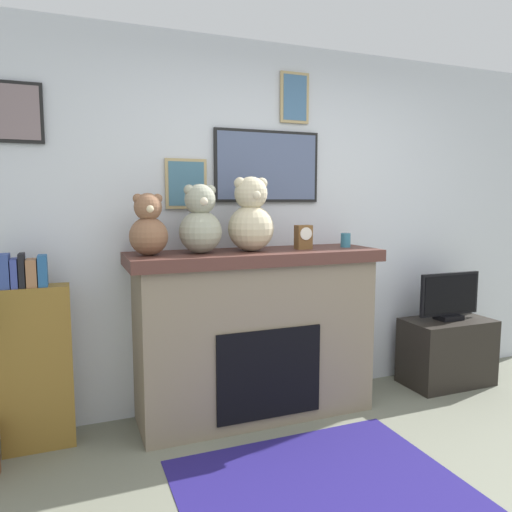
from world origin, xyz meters
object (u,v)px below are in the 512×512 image
Objects in this scene: mantel_clock at (303,237)px; teddy_bear_brown at (251,218)px; television at (449,297)px; teddy_bear_tan at (148,228)px; fireplace at (255,333)px; tv_stand at (447,352)px; bookshelf at (36,361)px; teddy_bear_grey at (200,222)px; candle_jar at (346,240)px.

teddy_bear_brown is at bearing 179.90° from mantel_clock.
teddy_bear_tan is at bearing 179.25° from television.
fireplace is 1.68m from tv_stand.
bookshelf is 7.13× the size of mantel_clock.
teddy_bear_tan is (-0.71, -0.02, 0.74)m from fireplace.
teddy_bear_grey is (-2.04, 0.03, 1.08)m from tv_stand.
candle_jar is 0.34m from mantel_clock.
mantel_clock is at bearing -2.35° from bookshelf.
mantel_clock is (0.35, -0.02, 0.65)m from fireplace.
bookshelf is at bearing 178.08° from candle_jar.
teddy_bear_brown is at bearing 178.95° from television.
fireplace is at bearing 25.03° from teddy_bear_brown.
teddy_bear_grey is at bearing -4.02° from bookshelf.
teddy_bear_tan reaches higher than fireplace.
candle_jar is 1.41m from teddy_bear_tan.
bookshelf is at bearing 178.09° from television.
teddy_bear_brown is (-0.04, -0.02, 0.79)m from fireplace.
television is at bearing -1.33° from mantel_clock.
tv_stand is 2.02m from teddy_bear_brown.
television is 2.44m from teddy_bear_tan.
tv_stand is 1.60× the size of teddy_bear_grey.
mantel_clock is (-1.30, 0.03, 0.97)m from tv_stand.
teddy_bear_grey reaches higher than teddy_bear_tan.
teddy_bear_brown is at bearing -179.95° from candle_jar.
fireplace is 1.39m from bookshelf.
tv_stand is 1.34m from candle_jar.
mantel_clock reaches higher than television.
tv_stand is at bearing -1.27° from mantel_clock.
teddy_bear_grey reaches higher than fireplace.
teddy_bear_tan is at bearing 179.28° from tv_stand.
bookshelf is (-1.39, 0.05, -0.04)m from fireplace.
teddy_bear_grey is at bearing -0.01° from teddy_bear_tan.
tv_stand is 1.62m from mantel_clock.
fireplace is at bearing 178.34° from tv_stand.
tv_stand is 2.31m from teddy_bear_grey.
television is 1.40m from mantel_clock.
bookshelf is at bearing 177.65° from mantel_clock.
teddy_bear_grey is at bearing 179.99° from teddy_bear_brown.
mantel_clock reaches higher than candle_jar.
fireplace is 1.03m from teddy_bear_tan.
television is at bearing -1.91° from bookshelf.
teddy_bear_tan is at bearing -179.98° from candle_jar.
teddy_bear_tan is (-2.37, 0.03, 0.61)m from television.
candle_jar is at bearing 0.03° from teddy_bear_grey.
bookshelf is 1.68× the size of tv_stand.
fireplace is 1.66m from television.
mantel_clock is (1.74, -0.07, 0.69)m from bookshelf.
candle_jar reaches higher than tv_stand.
candle_jar is at bearing 0.05° from teddy_bear_brown.
teddy_bear_tan is 0.33m from teddy_bear_grey.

